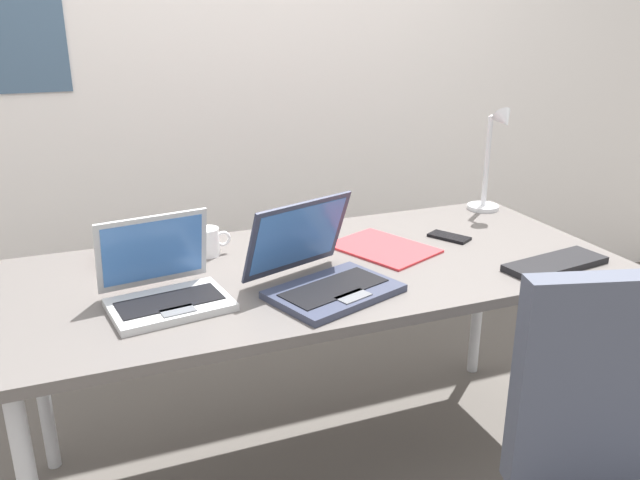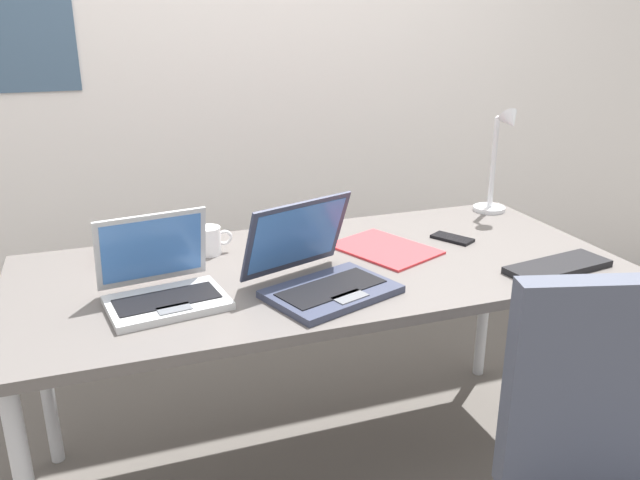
# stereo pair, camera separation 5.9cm
# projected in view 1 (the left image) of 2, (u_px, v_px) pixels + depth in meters

# --- Properties ---
(ground_plane) EXTENTS (12.00, 12.00, 0.00)m
(ground_plane) POSITION_uv_depth(u_px,v_px,m) (320.00, 467.00, 2.19)
(ground_plane) COLOR #56514C
(wall_back) EXTENTS (6.00, 0.13, 2.60)m
(wall_back) POSITION_uv_depth(u_px,v_px,m) (224.00, 52.00, 2.71)
(wall_back) COLOR silver
(wall_back) RESTS_ON ground_plane
(desk) EXTENTS (1.80, 0.80, 0.74)m
(desk) POSITION_uv_depth(u_px,v_px,m) (320.00, 282.00, 1.96)
(desk) COLOR #595451
(desk) RESTS_ON ground_plane
(desk_lamp) EXTENTS (0.12, 0.18, 0.40)m
(desk_lamp) POSITION_uv_depth(u_px,v_px,m) (493.00, 161.00, 2.39)
(desk_lamp) COLOR silver
(desk_lamp) RESTS_ON desk
(laptop_back_right) EXTENTS (0.42, 0.40, 0.24)m
(laptop_back_right) POSITION_uv_depth(u_px,v_px,m) (323.00, 274.00, 1.75)
(laptop_back_right) COLOR #33384C
(laptop_back_right) RESTS_ON desk
(laptop_by_keyboard) EXTENTS (0.33, 0.29, 0.22)m
(laptop_by_keyboard) POSITION_uv_depth(u_px,v_px,m) (165.00, 287.00, 1.67)
(laptop_by_keyboard) COLOR #B7BABC
(laptop_by_keyboard) RESTS_ON desk
(external_keyboard) EXTENTS (0.34, 0.17, 0.02)m
(external_keyboard) POSITION_uv_depth(u_px,v_px,m) (555.00, 264.00, 1.92)
(external_keyboard) COLOR black
(external_keyboard) RESTS_ON desk
(computer_mouse) EXTENTS (0.06, 0.10, 0.03)m
(computer_mouse) POSITION_uv_depth(u_px,v_px,m) (317.00, 232.00, 2.18)
(computer_mouse) COLOR black
(computer_mouse) RESTS_ON desk
(cell_phone) EXTENTS (0.12, 0.15, 0.01)m
(cell_phone) POSITION_uv_depth(u_px,v_px,m) (449.00, 237.00, 2.16)
(cell_phone) COLOR black
(cell_phone) RESTS_ON desk
(book_stack) EXTENTS (0.19, 0.16, 0.06)m
(book_stack) POSITION_uv_depth(u_px,v_px,m) (136.00, 249.00, 1.97)
(book_stack) COLOR brown
(book_stack) RESTS_ON desk
(paper_folder_mid_desk) EXTENTS (0.33, 0.38, 0.01)m
(paper_folder_mid_desk) POSITION_uv_depth(u_px,v_px,m) (383.00, 248.00, 2.07)
(paper_folder_mid_desk) COLOR red
(paper_folder_mid_desk) RESTS_ON desk
(coffee_mug) EXTENTS (0.11, 0.08, 0.09)m
(coffee_mug) POSITION_uv_depth(u_px,v_px,m) (208.00, 242.00, 2.00)
(coffee_mug) COLOR white
(coffee_mug) RESTS_ON desk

